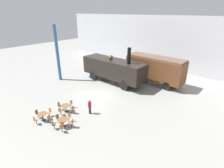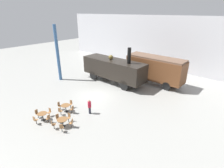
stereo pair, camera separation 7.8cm
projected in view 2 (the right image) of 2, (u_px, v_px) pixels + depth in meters
The scene contains 22 objects.
ground_plane at pixel (97, 95), 21.68m from camera, with size 80.00×80.00×0.00m, color gray.
backdrop_wall at pixel (159, 43), 30.51m from camera, with size 44.00×0.15×9.00m.
passenger_coach_wooden at pixel (155, 68), 24.44m from camera, with size 8.15×2.58×3.85m.
steam_locomotive at pixel (113, 68), 24.82m from camera, with size 9.67×2.75×5.38m.
cafe_table_near at pixel (66, 106), 17.95m from camera, with size 0.92×0.92×0.73m.
cafe_table_mid at pixel (62, 121), 15.58m from camera, with size 0.95×0.95×0.76m.
cafe_table_far at pixel (42, 115), 16.50m from camera, with size 0.87×0.87×0.74m.
cafe_chair_0 at pixel (59, 105), 18.31m from camera, with size 0.38×0.36×0.87m.
cafe_chair_1 at pixel (60, 111), 17.29m from camera, with size 0.36×0.38×0.87m.
cafe_chair_2 at pixel (72, 109), 17.64m from camera, with size 0.38×0.36×0.87m.
cafe_chair_3 at pixel (71, 103), 18.67m from camera, with size 0.36×0.38×0.87m.
cafe_chair_4 at pixel (69, 117), 16.32m from camera, with size 0.36×0.38×0.87m.
cafe_chair_5 at pixel (58, 118), 16.18m from camera, with size 0.36×0.36×0.87m.
cafe_chair_6 at pixel (53, 124), 15.27m from camera, with size 0.38×0.39×0.87m.
cafe_chair_7 at pixel (61, 127), 14.85m from camera, with size 0.41×0.40×0.87m.
cafe_chair_8 at pixel (71, 122), 15.50m from camera, with size 0.40×0.39×0.87m.
cafe_chair_9 at pixel (49, 112), 17.16m from camera, with size 0.36×0.37×0.87m.
cafe_chair_10 at pixel (37, 113), 16.92m from camera, with size 0.37×0.36×0.87m.
cafe_chair_11 at pixel (35, 120), 15.90m from camera, with size 0.36×0.37×0.87m.
cafe_chair_12 at pixel (48, 118), 16.14m from camera, with size 0.37×0.36×0.87m.
visitor_person at pixel (90, 106), 17.50m from camera, with size 0.34×0.34×1.55m.
support_pillar at pixel (58, 53), 25.04m from camera, with size 0.44×0.44×8.00m.
Camera 2 is at (14.16, -13.45, 9.69)m, focal length 28.00 mm.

